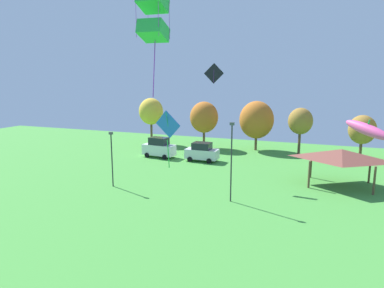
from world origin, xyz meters
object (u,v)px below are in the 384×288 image
(kite_flying_11, at_px, (168,127))
(park_pavilion, at_px, (342,155))
(kite_flying_1, at_px, (367,130))
(kite_flying_4, at_px, (214,73))
(light_post_1, at_px, (112,156))
(treeline_tree_1, at_px, (204,117))
(parked_car_second_from_left, at_px, (202,152))
(light_post_0, at_px, (231,158))
(parked_car_leftmost, at_px, (159,148))
(treeline_tree_3, at_px, (300,121))
(treeline_tree_2, at_px, (257,120))
(treeline_tree_4, at_px, (362,130))
(treeline_tree_0, at_px, (151,112))
(kite_flying_6, at_px, (153,16))

(kite_flying_11, relative_size, park_pavilion, 0.45)
(kite_flying_1, xyz_separation_m, kite_flying_11, (-10.68, -10.77, 1.01))
(kite_flying_1, relative_size, kite_flying_4, 1.63)
(kite_flying_1, relative_size, light_post_1, 0.64)
(park_pavilion, bearing_deg, treeline_tree_1, 144.68)
(parked_car_second_from_left, relative_size, light_post_0, 0.61)
(parked_car_second_from_left, bearing_deg, treeline_tree_1, 107.70)
(kite_flying_4, distance_m, light_post_1, 13.05)
(kite_flying_11, distance_m, light_post_1, 15.65)
(parked_car_leftmost, xyz_separation_m, treeline_tree_3, (17.17, 8.77, 3.29))
(kite_flying_11, distance_m, treeline_tree_2, 32.99)
(parked_car_leftmost, relative_size, park_pavilion, 0.63)
(parked_car_leftmost, relative_size, light_post_1, 0.84)
(light_post_1, height_order, treeline_tree_3, treeline_tree_3)
(treeline_tree_4, bearing_deg, treeline_tree_2, 177.07)
(parked_car_leftmost, bearing_deg, kite_flying_11, -57.69)
(treeline_tree_1, bearing_deg, treeline_tree_2, 7.64)
(parked_car_leftmost, distance_m, treeline_tree_4, 26.44)
(kite_flying_1, relative_size, park_pavilion, 0.48)
(parked_car_second_from_left, relative_size, treeline_tree_0, 0.56)
(parked_car_second_from_left, distance_m, light_post_0, 15.10)
(parked_car_second_from_left, distance_m, treeline_tree_4, 20.87)
(kite_flying_4, distance_m, treeline_tree_4, 22.42)
(kite_flying_11, distance_m, parked_car_leftmost, 27.25)
(treeline_tree_2, bearing_deg, kite_flying_4, -95.89)
(treeline_tree_2, relative_size, treeline_tree_3, 1.12)
(treeline_tree_1, bearing_deg, light_post_1, -94.62)
(parked_car_second_from_left, height_order, treeline_tree_2, treeline_tree_2)
(treeline_tree_2, bearing_deg, treeline_tree_4, -2.93)
(kite_flying_4, distance_m, kite_flying_11, 17.89)
(parked_car_second_from_left, xyz_separation_m, treeline_tree_0, (-11.80, 8.72, 4.00))
(kite_flying_4, relative_size, light_post_1, 0.39)
(parked_car_leftmost, height_order, parked_car_second_from_left, parked_car_leftmost)
(kite_flying_4, height_order, treeline_tree_2, kite_flying_4)
(treeline_tree_3, bearing_deg, kite_flying_4, -117.51)
(treeline_tree_2, bearing_deg, parked_car_second_from_left, -117.95)
(park_pavilion, bearing_deg, kite_flying_11, -117.09)
(kite_flying_1, distance_m, park_pavilion, 8.65)
(kite_flying_1, bearing_deg, parked_car_leftmost, 151.41)
(treeline_tree_2, distance_m, treeline_tree_4, 13.82)
(parked_car_leftmost, bearing_deg, light_post_0, -40.14)
(kite_flying_1, xyz_separation_m, treeline_tree_1, (-19.80, 21.01, -1.95))
(parked_car_leftmost, xyz_separation_m, treeline_tree_2, (11.06, 9.42, 3.16))
(kite_flying_11, bearing_deg, kite_flying_6, -173.77)
(kite_flying_4, bearing_deg, treeline_tree_0, 135.85)
(light_post_0, distance_m, light_post_1, 11.68)
(kite_flying_4, bearing_deg, park_pavilion, 5.63)
(kite_flying_4, distance_m, treeline_tree_2, 16.78)
(treeline_tree_3, bearing_deg, treeline_tree_4, -0.42)
(kite_flying_6, bearing_deg, kite_flying_1, 43.55)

